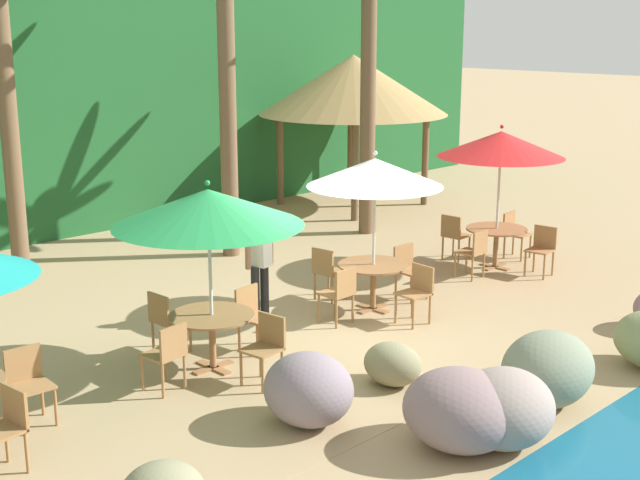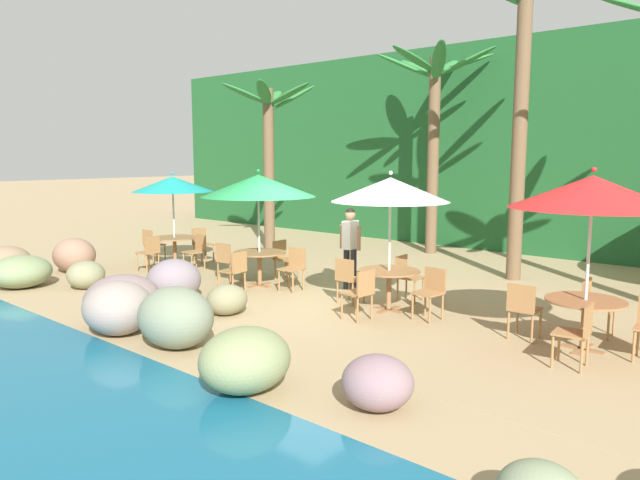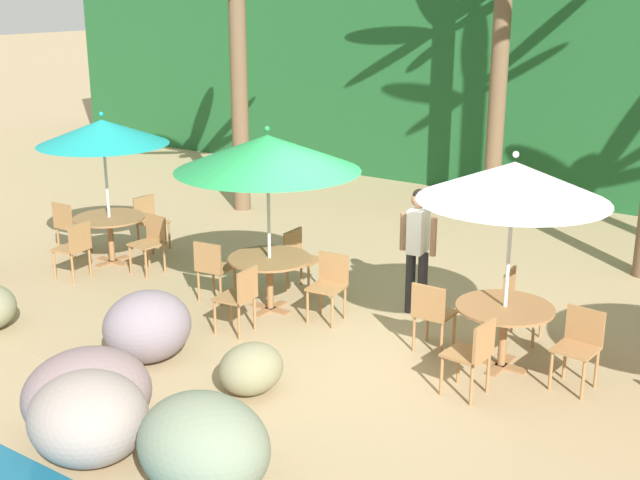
% 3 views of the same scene
% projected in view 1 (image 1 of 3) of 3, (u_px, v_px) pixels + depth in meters
% --- Properties ---
extents(ground_plane, '(120.00, 120.00, 0.00)m').
position_uv_depth(ground_plane, '(309.00, 341.00, 12.29)').
color(ground_plane, tan).
extents(terrace_deck, '(18.00, 5.20, 0.01)m').
position_uv_depth(terrace_deck, '(309.00, 341.00, 12.29)').
color(terrace_deck, tan).
rests_on(terrace_deck, ground).
extents(foliage_backdrop, '(28.00, 2.40, 6.00)m').
position_uv_depth(foliage_backdrop, '(2.00, 90.00, 17.76)').
color(foliage_backdrop, '#1E5628').
rests_on(foliage_backdrop, ground).
extents(rock_seawall, '(15.17, 3.25, 0.89)m').
position_uv_depth(rock_seawall, '(489.00, 384.00, 9.91)').
color(rock_seawall, gray).
rests_on(rock_seawall, ground).
extents(chair_teal_seaward, '(0.45, 0.45, 0.87)m').
position_uv_depth(chair_teal_seaward, '(28.00, 380.00, 9.68)').
color(chair_teal_seaward, '#9E7042').
rests_on(chair_teal_seaward, ground).
extents(chair_teal_right, '(0.47, 0.47, 0.87)m').
position_uv_depth(chair_teal_right, '(6.00, 424.00, 8.62)').
color(chair_teal_right, '#9E7042').
rests_on(chair_teal_right, ground).
extents(umbrella_green, '(2.40, 2.40, 2.48)m').
position_uv_depth(umbrella_green, '(208.00, 208.00, 10.79)').
color(umbrella_green, silver).
rests_on(umbrella_green, ground).
extents(dining_table_green, '(1.10, 1.10, 0.74)m').
position_uv_depth(dining_table_green, '(212.00, 324.00, 11.17)').
color(dining_table_green, olive).
rests_on(dining_table_green, ground).
extents(chair_green_seaward, '(0.46, 0.47, 0.87)m').
position_uv_depth(chair_green_seaward, '(252.00, 313.00, 11.89)').
color(chair_green_seaward, '#9E7042').
rests_on(chair_green_seaward, ground).
extents(chair_green_inland, '(0.45, 0.44, 0.87)m').
position_uv_depth(chair_green_inland, '(165.00, 318.00, 11.69)').
color(chair_green_inland, '#9E7042').
rests_on(chair_green_inland, ground).
extents(chair_green_left, '(0.47, 0.48, 0.87)m').
position_uv_depth(chair_green_left, '(168.00, 352.00, 10.48)').
color(chair_green_left, '#9E7042').
rests_on(chair_green_left, ground).
extents(chair_green_right, '(0.47, 0.47, 0.87)m').
position_uv_depth(chair_green_right, '(266.00, 344.00, 10.75)').
color(chair_green_right, '#9E7042').
rests_on(chair_green_right, ground).
extents(umbrella_white, '(2.08, 2.08, 2.50)m').
position_uv_depth(umbrella_white, '(375.00, 172.00, 13.08)').
color(umbrella_white, silver).
rests_on(umbrella_white, ground).
extents(dining_table_white, '(1.10, 1.10, 0.74)m').
position_uv_depth(dining_table_white, '(373.00, 272.00, 13.46)').
color(dining_table_white, olive).
rests_on(dining_table_white, ground).
extents(chair_white_seaward, '(0.46, 0.46, 0.87)m').
position_uv_depth(chair_white_seaward, '(408.00, 267.00, 14.08)').
color(chair_white_seaward, '#9E7042').
rests_on(chair_white_seaward, ground).
extents(chair_white_inland, '(0.47, 0.46, 0.87)m').
position_uv_depth(chair_white_inland, '(327.00, 270.00, 13.94)').
color(chair_white_inland, '#9E7042').
rests_on(chair_white_inland, ground).
extents(chair_white_left, '(0.43, 0.44, 0.87)m').
position_uv_depth(chair_white_left, '(340.00, 291.00, 12.83)').
color(chair_white_left, '#9E7042').
rests_on(chair_white_left, ground).
extents(chair_white_right, '(0.46, 0.45, 0.87)m').
position_uv_depth(chair_white_right, '(417.00, 290.00, 12.92)').
color(chair_white_right, '#9E7042').
rests_on(chair_white_right, ground).
extents(umbrella_red, '(2.25, 2.25, 2.61)m').
position_uv_depth(umbrella_red, '(501.00, 144.00, 15.36)').
color(umbrella_red, silver).
rests_on(umbrella_red, ground).
extents(dining_table_red, '(1.10, 1.10, 0.74)m').
position_uv_depth(dining_table_red, '(496.00, 235.00, 15.76)').
color(dining_table_red, olive).
rests_on(dining_table_red, ground).
extents(chair_red_seaward, '(0.46, 0.47, 0.87)m').
position_uv_depth(chair_red_seaward, '(514.00, 231.00, 16.48)').
color(chair_red_seaward, '#9E7042').
rests_on(chair_red_seaward, ground).
extents(chair_red_inland, '(0.45, 0.44, 0.87)m').
position_uv_depth(chair_red_inland, '(454.00, 234.00, 16.28)').
color(chair_red_inland, '#9E7042').
rests_on(chair_red_inland, ground).
extents(chair_red_left, '(0.44, 0.45, 0.87)m').
position_uv_depth(chair_red_left, '(474.00, 250.00, 15.12)').
color(chair_red_left, '#9E7042').
rests_on(chair_red_left, ground).
extents(chair_red_right, '(0.47, 0.47, 0.87)m').
position_uv_depth(chair_red_right, '(542.00, 247.00, 15.34)').
color(chair_red_right, '#9E7042').
rests_on(chair_red_right, ground).
extents(palm_tree_second, '(3.30, 3.39, 5.65)m').
position_uv_depth(palm_tree_second, '(2.00, 47.00, 14.95)').
color(palm_tree_second, brown).
rests_on(palm_tree_second, ground).
extents(palm_tree_third, '(2.99, 3.01, 6.80)m').
position_uv_depth(palm_tree_third, '(225.00, 22.00, 15.75)').
color(palm_tree_third, brown).
rests_on(palm_tree_third, ground).
extents(palm_tree_fourth, '(3.25, 3.11, 5.80)m').
position_uv_depth(palm_tree_fourth, '(369.00, 44.00, 17.58)').
color(palm_tree_fourth, brown).
rests_on(palm_tree_fourth, ground).
extents(palapa_hut, '(4.52, 4.52, 3.60)m').
position_uv_depth(palapa_hut, '(353.00, 85.00, 20.66)').
color(palapa_hut, brown).
rests_on(palapa_hut, ground).
extents(waiter_in_white, '(0.52, 0.36, 1.70)m').
position_uv_depth(waiter_in_white, '(259.00, 257.00, 12.89)').
color(waiter_in_white, '#232328').
rests_on(waiter_in_white, ground).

